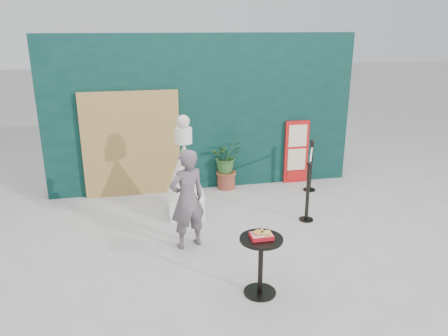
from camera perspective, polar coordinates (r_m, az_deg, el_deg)
ground at (r=6.19m, az=2.39°, el=-12.29°), size 60.00×60.00×0.00m
back_wall at (r=8.57m, az=-2.77°, el=7.18°), size 6.00×0.30×3.00m
bamboo_fence at (r=8.37m, az=-11.98°, el=3.01°), size 1.80×0.08×2.00m
woman at (r=6.32m, az=-4.82°, el=-4.07°), size 0.63×0.52×1.50m
menu_board at (r=9.09m, az=9.43°, el=2.07°), size 0.50×0.07×1.30m
statue at (r=7.37m, az=-5.15°, el=-1.03°), size 0.69×0.69×1.76m
cafe_table at (r=5.34m, az=4.83°, el=-11.50°), size 0.52×0.52×0.75m
food_basket at (r=5.20m, az=4.92°, el=-8.72°), size 0.26×0.19×0.11m
planter at (r=8.64m, az=0.29°, el=0.97°), size 0.59×0.51×1.00m
stanchion_barrier at (r=8.03m, az=11.09°, el=-1.36°), size 0.84×1.54×1.03m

